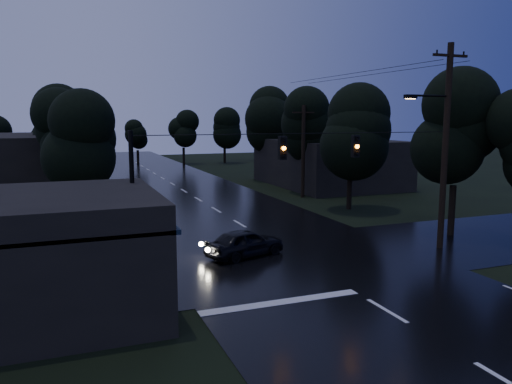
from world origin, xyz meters
TOP-DOWN VIEW (x-y plane):
  - ground at (0.00, 0.00)m, footprint 160.00×160.00m
  - main_road at (0.00, 30.00)m, footprint 12.00×120.00m
  - cross_street at (0.00, 12.00)m, footprint 60.00×9.00m
  - building_far_right at (14.00, 34.00)m, footprint 10.00×14.00m
  - building_far_left at (-14.00, 40.00)m, footprint 10.00×16.00m
  - utility_pole_main at (7.41, 11.00)m, footprint 3.50×0.30m
  - utility_pole_far at (8.30, 28.00)m, footprint 2.00×0.30m
  - anchor_pole_left at (-7.50, 11.00)m, footprint 0.18×0.18m
  - span_signals at (0.56, 10.99)m, footprint 15.00×0.37m
  - tree_corner_near at (10.00, 13.00)m, footprint 4.48×4.48m
  - tree_left_a at (-9.00, 22.00)m, footprint 3.92×3.92m
  - tree_left_b at (-9.60, 30.00)m, footprint 4.20×4.20m
  - tree_left_c at (-10.20, 40.00)m, footprint 4.48×4.48m
  - tree_right_a at (9.00, 22.00)m, footprint 4.20×4.20m
  - tree_right_b at (9.60, 30.00)m, footprint 4.48×4.48m
  - tree_right_c at (10.20, 40.00)m, footprint 4.76×4.76m
  - car at (-2.16, 13.06)m, footprint 4.18×2.64m

SIDE VIEW (x-z plane):
  - ground at x=0.00m, z-range 0.00..0.00m
  - main_road at x=0.00m, z-range -0.01..0.01m
  - cross_street at x=0.00m, z-range -0.01..0.01m
  - car at x=-2.16m, z-range 0.00..1.32m
  - building_far_right at x=14.00m, z-range 0.00..4.40m
  - building_far_left at x=-14.00m, z-range 0.00..5.00m
  - anchor_pole_left at x=-7.50m, z-range 0.00..6.00m
  - utility_pole_far at x=8.30m, z-range 0.13..7.63m
  - tree_left_a at x=-9.00m, z-range 1.11..9.37m
  - span_signals at x=0.56m, z-range 4.69..5.80m
  - utility_pole_main at x=7.41m, z-range 0.26..10.26m
  - tree_left_b at x=-9.60m, z-range 1.19..10.04m
  - tree_right_a at x=9.00m, z-range 1.19..10.04m
  - tree_corner_near at x=10.00m, z-range 1.27..10.71m
  - tree_left_c at x=-10.20m, z-range 1.27..10.71m
  - tree_right_b at x=9.60m, z-range 1.27..10.71m
  - tree_right_c at x=10.20m, z-range 1.35..11.38m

